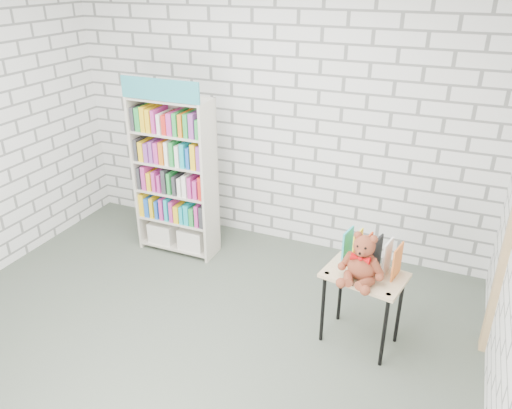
% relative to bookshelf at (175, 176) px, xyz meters
% --- Properties ---
extents(ground, '(4.50, 4.50, 0.00)m').
position_rel_bookshelf_xyz_m(ground, '(0.80, -1.36, -0.84)').
color(ground, '#485144').
rests_on(ground, ground).
extents(room_shell, '(4.52, 4.02, 2.81)m').
position_rel_bookshelf_xyz_m(room_shell, '(0.80, -1.36, 0.94)').
color(room_shell, silver).
rests_on(room_shell, ground).
extents(bookshelf, '(0.82, 0.32, 1.85)m').
position_rel_bookshelf_xyz_m(bookshelf, '(0.00, 0.00, 0.00)').
color(bookshelf, beige).
rests_on(bookshelf, ground).
extents(display_table, '(0.67, 0.52, 0.65)m').
position_rel_bookshelf_xyz_m(display_table, '(2.09, -0.72, -0.29)').
color(display_table, tan).
rests_on(display_table, ground).
extents(table_books, '(0.45, 0.26, 0.25)m').
position_rel_bookshelf_xyz_m(table_books, '(2.11, -0.62, -0.07)').
color(table_books, '#28A5B1').
rests_on(table_books, display_table).
extents(teddy_bear, '(0.35, 0.33, 0.38)m').
position_rel_bookshelf_xyz_m(teddy_bear, '(2.08, -0.82, -0.05)').
color(teddy_bear, maroon).
rests_on(teddy_bear, display_table).
extents(door_trim, '(0.05, 0.12, 2.10)m').
position_rel_bookshelf_xyz_m(door_trim, '(3.03, -0.41, 0.21)').
color(door_trim, tan).
rests_on(door_trim, ground).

